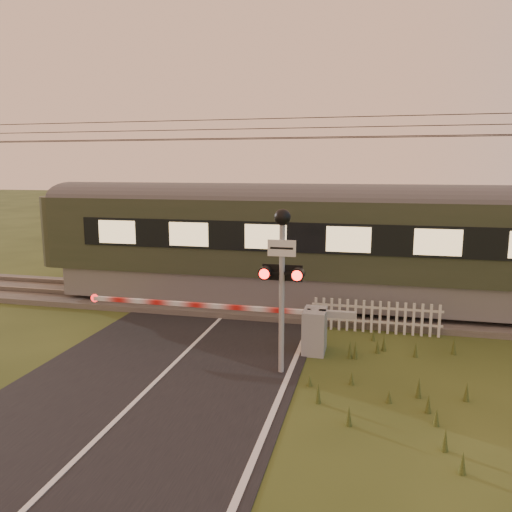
# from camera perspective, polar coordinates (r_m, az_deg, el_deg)

# --- Properties ---
(ground) EXTENTS (160.00, 160.00, 0.00)m
(ground) POSITION_cam_1_polar(r_m,az_deg,el_deg) (11.28, -11.62, -14.19)
(ground) COLOR #2F3C17
(ground) RESTS_ON ground
(road) EXTENTS (6.00, 140.00, 0.03)m
(road) POSITION_cam_1_polar(r_m,az_deg,el_deg) (11.08, -12.06, -14.61)
(road) COLOR black
(road) RESTS_ON ground
(track_bed) EXTENTS (140.00, 3.40, 0.39)m
(track_bed) POSITION_cam_1_polar(r_m,az_deg,el_deg) (17.02, -2.39, -5.35)
(track_bed) COLOR #47423D
(track_bed) RESTS_ON ground
(overhead_wires) EXTENTS (120.00, 0.62, 0.62)m
(overhead_wires) POSITION_cam_1_polar(r_m,az_deg,el_deg) (16.44, -2.54, 14.03)
(overhead_wires) COLOR black
(overhead_wires) RESTS_ON ground
(boom_gate) EXTENTS (7.23, 0.85, 1.14)m
(boom_gate) POSITION_cam_1_polar(r_m,az_deg,el_deg) (12.76, 5.09, -8.09)
(boom_gate) COLOR gray
(boom_gate) RESTS_ON ground
(crossing_signal) EXTENTS (0.95, 0.37, 3.72)m
(crossing_signal) POSITION_cam_1_polar(r_m,az_deg,el_deg) (10.91, 2.99, -0.69)
(crossing_signal) COLOR gray
(crossing_signal) RESTS_ON ground
(picket_fence) EXTENTS (3.60, 0.08, 0.92)m
(picket_fence) POSITION_cam_1_polar(r_m,az_deg,el_deg) (14.49, 13.54, -6.76)
(picket_fence) COLOR silver
(picket_fence) RESTS_ON ground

